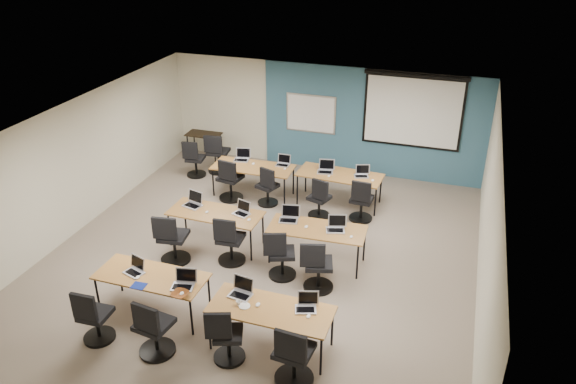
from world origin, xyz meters
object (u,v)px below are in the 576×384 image
(utility_table, at_px, (204,137))
(whiteboard, at_px, (311,114))
(laptop_2, at_px, (241,291))
(laptop_10, at_px, (326,169))
(task_chair_7, at_px, (317,269))
(laptop_11, at_px, (362,173))
(task_chair_0, at_px, (94,320))
(task_chair_6, at_px, (280,258))
(task_chair_11, at_px, (361,204))
(projector_screen, at_px, (413,107))
(training_table_front_left, at_px, (151,278))
(laptop_7, at_px, (336,226))
(task_chair_3, at_px, (293,359))
(laptop_0, at_px, (135,269))
(laptop_6, at_px, (289,217))
(laptop_4, at_px, (193,202))
(training_table_mid_right, at_px, (317,230))
(task_chair_5, at_px, (230,244))
(training_table_front_right, at_px, (271,311))
(task_chair_2, at_px, (226,339))
(spare_chair_b, at_px, (194,162))
(laptop_1, at_px, (184,282))
(training_table_back_right, at_px, (340,176))
(task_chair_8, at_px, (230,183))
(laptop_9, at_px, (283,162))
(task_chair_9, at_px, (268,189))
(task_chair_4, at_px, (172,242))
(task_chair_10, at_px, (319,201))
(laptop_3, at_px, (307,305))
(laptop_8, at_px, (242,157))
(training_table_mid_left, at_px, (215,214))
(spare_chair_a, at_px, (217,156))

(utility_table, bearing_deg, whiteboard, 8.72)
(laptop_2, height_order, laptop_10, laptop_10)
(task_chair_7, xyz_separation_m, laptop_11, (0.08, 3.38, 0.37))
(task_chair_0, height_order, task_chair_6, task_chair_6)
(laptop_11, distance_m, task_chair_11, 0.81)
(projector_screen, bearing_deg, training_table_front_left, -116.91)
(laptop_7, bearing_deg, task_chair_3, -103.37)
(laptop_0, bearing_deg, laptop_11, 78.38)
(laptop_6, height_order, task_chair_11, laptop_6)
(laptop_0, height_order, laptop_4, laptop_4)
(training_table_mid_right, bearing_deg, task_chair_3, -83.44)
(projector_screen, bearing_deg, laptop_0, -118.99)
(task_chair_6, height_order, laptop_11, task_chair_6)
(task_chair_3, bearing_deg, task_chair_11, 95.29)
(task_chair_5, relative_size, task_chair_11, 1.02)
(training_table_front_right, height_order, laptop_0, laptop_0)
(task_chair_2, bearing_deg, spare_chair_b, 101.37)
(laptop_2, bearing_deg, task_chair_5, 127.48)
(laptop_1, relative_size, laptop_6, 0.97)
(training_table_back_right, xyz_separation_m, laptop_7, (0.50, -2.39, 0.11))
(task_chair_2, xyz_separation_m, task_chair_8, (-2.02, 4.81, 0.03))
(task_chair_5, bearing_deg, laptop_9, 85.54)
(laptop_1, height_order, spare_chair_b, laptop_1)
(laptop_4, height_order, task_chair_7, task_chair_7)
(task_chair_0, distance_m, task_chair_6, 3.31)
(task_chair_6, height_order, task_chair_9, task_chair_6)
(training_table_front_right, relative_size, laptop_0, 5.88)
(laptop_4, distance_m, laptop_11, 3.79)
(task_chair_4, bearing_deg, training_table_front_right, -40.79)
(training_table_mid_right, height_order, laptop_4, laptop_4)
(laptop_2, height_order, task_chair_10, laptop_2)
(laptop_11, bearing_deg, task_chair_0, -135.44)
(training_table_front_left, xyz_separation_m, laptop_10, (1.66, 4.79, 0.11))
(task_chair_0, bearing_deg, task_chair_2, 4.43)
(training_table_front_right, bearing_deg, task_chair_0, -164.04)
(whiteboard, distance_m, laptop_3, 6.82)
(training_table_mid_right, bearing_deg, laptop_1, -125.63)
(task_chair_7, bearing_deg, laptop_8, 113.28)
(task_chair_4, relative_size, laptop_9, 3.43)
(training_table_mid_left, distance_m, task_chair_4, 1.01)
(laptop_4, distance_m, task_chair_10, 2.72)
(laptop_3, bearing_deg, spare_chair_a, 108.17)
(laptop_10, height_order, spare_chair_a, spare_chair_a)
(laptop_7, height_order, laptop_9, laptop_7)
(training_table_front_left, relative_size, laptop_8, 5.25)
(utility_table, bearing_deg, training_table_back_right, -18.76)
(training_table_mid_left, bearing_deg, task_chair_5, -43.72)
(spare_chair_b, bearing_deg, task_chair_2, -67.89)
(laptop_1, height_order, task_chair_4, task_chair_4)
(task_chair_9, bearing_deg, task_chair_6, -46.05)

